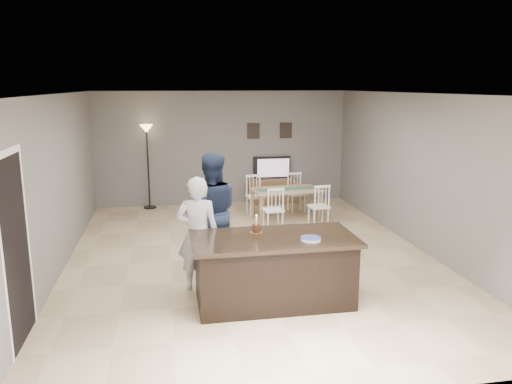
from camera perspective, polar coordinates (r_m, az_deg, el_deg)
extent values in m
plane|color=tan|center=(8.48, -0.61, -7.40)|extent=(8.00, 8.00, 0.00)
plane|color=slate|center=(12.04, -3.83, 5.03)|extent=(6.00, 0.00, 6.00)
plane|color=slate|center=(4.36, 8.31, -7.91)|extent=(6.00, 0.00, 6.00)
plane|color=slate|center=(8.19, -21.81, 0.81)|extent=(0.00, 8.00, 8.00)
plane|color=slate|center=(9.11, 18.32, 2.14)|extent=(0.00, 8.00, 8.00)
plane|color=white|center=(7.99, -0.65, 11.17)|extent=(8.00, 8.00, 0.00)
cube|color=black|center=(6.67, 2.02, -9.04)|extent=(2.00, 1.00, 0.85)
cube|color=black|center=(6.52, 2.05, -5.35)|extent=(2.15, 1.10, 0.05)
cube|color=brown|center=(12.19, 1.97, 0.13)|extent=(1.20, 0.40, 0.60)
imported|color=black|center=(12.15, 1.92, 2.80)|extent=(0.91, 0.12, 0.53)
plane|color=#F35A1B|center=(12.07, 2.00, 2.77)|extent=(0.78, 0.00, 0.78)
cube|color=black|center=(12.08, -0.29, 6.99)|extent=(0.30, 0.02, 0.38)
cube|color=black|center=(12.25, 3.43, 7.04)|extent=(0.30, 0.02, 0.38)
plane|color=black|center=(6.09, -25.67, -6.17)|extent=(0.00, 2.10, 2.10)
plane|color=white|center=(5.86, -26.61, 4.03)|extent=(0.00, 1.02, 1.02)
imported|color=#B7B7BC|center=(6.98, -6.67, -4.79)|extent=(0.64, 0.47, 1.63)
imported|color=#182035|center=(7.70, -5.17, -2.29)|extent=(0.91, 0.72, 1.85)
cylinder|color=gold|center=(6.71, 0.05, -4.61)|extent=(0.16, 0.16, 0.00)
cylinder|color=#3C1D10|center=(6.69, 0.05, -4.16)|extent=(0.12, 0.12, 0.11)
cylinder|color=white|center=(6.66, 0.05, -3.24)|extent=(0.02, 0.02, 0.12)
sphere|color=#FFBF4C|center=(6.64, 0.05, -2.68)|extent=(0.02, 0.02, 0.02)
cylinder|color=white|center=(6.40, 6.27, -5.47)|extent=(0.26, 0.26, 0.01)
cylinder|color=white|center=(6.40, 6.27, -5.37)|extent=(0.26, 0.26, 0.01)
cylinder|color=white|center=(6.40, 6.28, -5.26)|extent=(0.26, 0.26, 0.01)
cylinder|color=#304C94|center=(6.39, 6.28, -5.19)|extent=(0.26, 0.26, 0.00)
cube|color=#A77D5A|center=(10.61, 3.42, 0.24)|extent=(1.51, 0.96, 0.04)
cylinder|color=#A77D5A|center=(10.18, 0.62, -2.18)|extent=(0.05, 0.05, 0.63)
cylinder|color=#A77D5A|center=(11.21, 5.92, -0.90)|extent=(0.05, 0.05, 0.63)
cube|color=#3E7058|center=(10.60, 3.42, 0.36)|extent=(1.28, 0.45, 0.01)
cube|color=white|center=(9.93, 1.96, -2.05)|extent=(0.41, 0.40, 0.04)
cylinder|color=white|center=(9.81, 1.38, -3.50)|extent=(0.03, 0.03, 0.38)
cylinder|color=white|center=(10.16, 2.51, -2.95)|extent=(0.03, 0.03, 0.38)
cube|color=white|center=(9.68, 2.29, 0.29)|extent=(0.34, 0.06, 0.04)
cube|color=white|center=(10.28, 7.17, -1.65)|extent=(0.41, 0.40, 0.04)
cylinder|color=white|center=(10.14, 6.67, -3.05)|extent=(0.03, 0.03, 0.38)
cylinder|color=white|center=(10.51, 7.59, -2.53)|extent=(0.03, 0.03, 0.38)
cube|color=white|center=(10.04, 7.60, 0.62)|extent=(0.34, 0.06, 0.04)
cube|color=white|center=(11.09, -0.08, -0.53)|extent=(0.41, 0.40, 0.04)
cylinder|color=white|center=(11.31, 0.45, -1.37)|extent=(0.03, 0.03, 0.38)
cylinder|color=white|center=(10.96, -0.63, -1.81)|extent=(0.03, 0.03, 0.38)
cube|color=white|center=(11.15, -0.32, 1.88)|extent=(0.34, 0.06, 0.04)
cube|color=white|center=(11.40, 4.66, -0.22)|extent=(0.41, 0.40, 0.04)
cylinder|color=white|center=(11.63, 5.08, -1.04)|extent=(0.03, 0.03, 0.38)
cylinder|color=white|center=(11.27, 4.18, -1.46)|extent=(0.03, 0.03, 0.38)
cube|color=white|center=(11.46, 4.40, 2.13)|extent=(0.34, 0.06, 0.04)
cylinder|color=black|center=(12.01, -12.02, -1.70)|extent=(0.29, 0.29, 0.03)
cylinder|color=black|center=(11.83, -12.21, 2.54)|extent=(0.04, 0.04, 1.79)
cone|color=#FFD18C|center=(11.72, -12.42, 7.07)|extent=(0.29, 0.29, 0.19)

